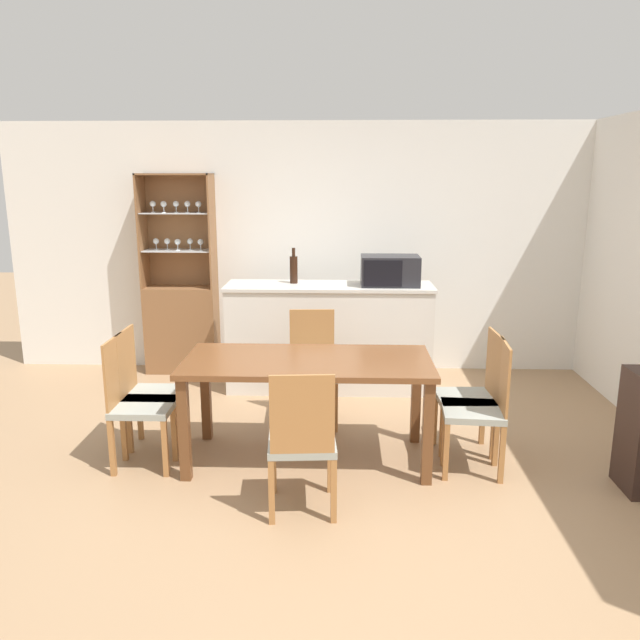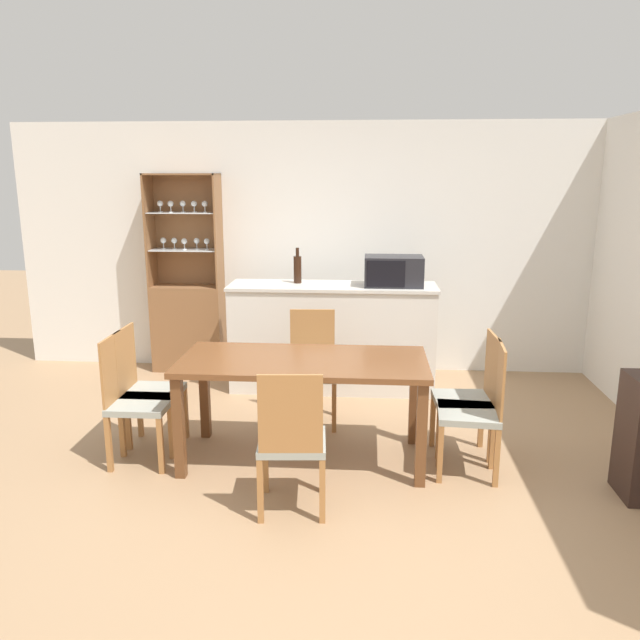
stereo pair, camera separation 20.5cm
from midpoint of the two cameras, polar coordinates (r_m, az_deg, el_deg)
ground_plane at (r=4.33m, az=1.48°, el=-14.75°), size 18.00×18.00×0.00m
wall_back at (r=6.50m, az=2.74°, el=6.51°), size 6.80×0.06×2.55m
kitchen_counter at (r=5.97m, az=2.13°, el=-1.58°), size 1.95×0.55×1.02m
display_cabinet at (r=6.67m, az=-11.08°, el=0.70°), size 0.73×0.32×2.04m
dining_table at (r=4.43m, az=-0.21°, el=-4.78°), size 1.75×0.80×0.76m
dining_chair_side_left_near at (r=4.63m, az=-15.36°, el=-7.13°), size 0.41×0.41×0.93m
dining_chair_head_far at (r=5.18m, az=0.40°, el=-4.46°), size 0.43×0.43×0.93m
dining_chair_head_near at (r=3.83m, az=-1.03°, el=-11.04°), size 0.44×0.44×0.93m
dining_chair_side_right_near at (r=4.45m, az=15.35°, el=-7.97°), size 0.44×0.44×0.93m
dining_chair_side_left_far at (r=4.84m, az=-14.41°, el=-6.16°), size 0.41×0.41×0.93m
dining_chair_side_right_far at (r=4.68m, az=14.79°, el=-6.89°), size 0.42×0.42×0.93m
microwave at (r=5.83m, az=7.75°, el=4.45°), size 0.54×0.35×0.28m
wine_bottle at (r=5.93m, az=-1.08°, el=4.71°), size 0.07×0.07×0.34m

